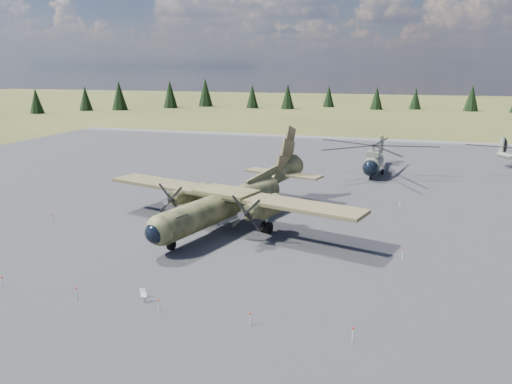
# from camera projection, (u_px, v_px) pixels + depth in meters

# --- Properties ---
(ground) EXTENTS (500.00, 500.00, 0.00)m
(ground) POSITION_uv_depth(u_px,v_px,m) (210.00, 239.00, 44.37)
(ground) COLOR brown
(ground) RESTS_ON ground
(apron) EXTENTS (120.00, 120.00, 0.04)m
(apron) POSITION_uv_depth(u_px,v_px,m) (244.00, 209.00, 53.66)
(apron) COLOR slate
(apron) RESTS_ON ground
(transport_plane) EXTENTS (27.23, 24.34, 9.06)m
(transport_plane) POSITION_uv_depth(u_px,v_px,m) (232.00, 198.00, 48.15)
(transport_plane) COLOR #353D21
(transport_plane) RESTS_ON ground
(helicopter_near) EXTENTS (18.07, 20.89, 4.43)m
(helicopter_near) POSITION_uv_depth(u_px,v_px,m) (374.00, 153.00, 69.80)
(helicopter_near) COLOR slate
(helicopter_near) RESTS_ON ground
(info_placard_left) EXTENTS (0.43, 0.28, 0.63)m
(info_placard_left) POSITION_uv_depth(u_px,v_px,m) (143.00, 291.00, 33.17)
(info_placard_left) COLOR gray
(info_placard_left) RESTS_ON ground
(info_placard_right) EXTENTS (0.44, 0.19, 0.69)m
(info_placard_right) POSITION_uv_depth(u_px,v_px,m) (144.00, 296.00, 32.45)
(info_placard_right) COLOR gray
(info_placard_right) RESTS_ON ground
(barrier_fence) EXTENTS (33.12, 29.62, 0.85)m
(barrier_fence) POSITION_uv_depth(u_px,v_px,m) (204.00, 234.00, 44.30)
(barrier_fence) COLOR silver
(barrier_fence) RESTS_ON ground
(treeline) EXTENTS (312.08, 311.24, 10.94)m
(treeline) POSITION_uv_depth(u_px,v_px,m) (209.00, 200.00, 39.22)
(treeline) COLOR black
(treeline) RESTS_ON ground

